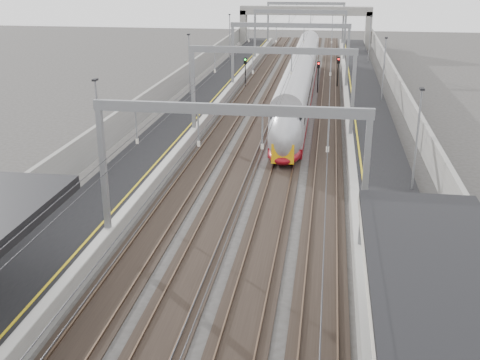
% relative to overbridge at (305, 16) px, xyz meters
% --- Properties ---
extents(platform_left, '(4.00, 120.00, 1.00)m').
position_rel_overbridge_xyz_m(platform_left, '(-8.00, -55.00, -4.81)').
color(platform_left, black).
rests_on(platform_left, ground).
extents(platform_right, '(4.00, 120.00, 1.00)m').
position_rel_overbridge_xyz_m(platform_right, '(8.00, -55.00, -4.81)').
color(platform_right, black).
rests_on(platform_right, ground).
extents(tracks, '(11.40, 140.00, 0.20)m').
position_rel_overbridge_xyz_m(tracks, '(0.00, -55.00, -5.26)').
color(tracks, black).
rests_on(tracks, ground).
extents(overhead_line, '(13.00, 140.00, 6.60)m').
position_rel_overbridge_xyz_m(overhead_line, '(0.00, -48.38, 0.83)').
color(overhead_line, gray).
rests_on(overhead_line, platform_left).
extents(overbridge, '(22.00, 2.20, 6.90)m').
position_rel_overbridge_xyz_m(overbridge, '(0.00, 0.00, 0.00)').
color(overbridge, gray).
rests_on(overbridge, ground).
extents(wall_left, '(0.30, 120.00, 3.20)m').
position_rel_overbridge_xyz_m(wall_left, '(-11.20, -55.00, -3.71)').
color(wall_left, gray).
rests_on(wall_left, ground).
extents(wall_right, '(0.30, 120.00, 3.20)m').
position_rel_overbridge_xyz_m(wall_right, '(11.20, -55.00, -3.71)').
color(wall_right, gray).
rests_on(wall_right, ground).
extents(train, '(2.51, 45.76, 3.98)m').
position_rel_overbridge_xyz_m(train, '(1.50, -43.64, -3.35)').
color(train, maroon).
rests_on(train, ground).
extents(signal_green, '(0.32, 0.32, 3.48)m').
position_rel_overbridge_xyz_m(signal_green, '(-5.20, -35.65, -2.89)').
color(signal_green, black).
rests_on(signal_green, ground).
extents(signal_red_near, '(0.32, 0.32, 3.48)m').
position_rel_overbridge_xyz_m(signal_red_near, '(3.20, -37.32, -2.89)').
color(signal_red_near, black).
rests_on(signal_red_near, ground).
extents(signal_red_far, '(0.32, 0.32, 3.48)m').
position_rel_overbridge_xyz_m(signal_red_far, '(5.40, -33.67, -2.89)').
color(signal_red_far, black).
rests_on(signal_red_far, ground).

